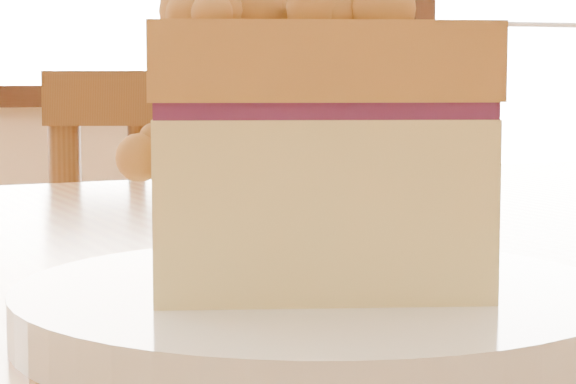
# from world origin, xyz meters

# --- Properties ---
(plate) EXTENTS (0.21, 0.21, 0.02)m
(plate) POSITION_xyz_m (-0.11, 0.13, 0.76)
(plate) COLOR white
(plate) RESTS_ON cafe_table_main
(cake_slice) EXTENTS (0.14, 0.11, 0.11)m
(cake_slice) POSITION_xyz_m (-0.11, 0.13, 0.82)
(cake_slice) COLOR #CEBF74
(cake_slice) RESTS_ON plate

